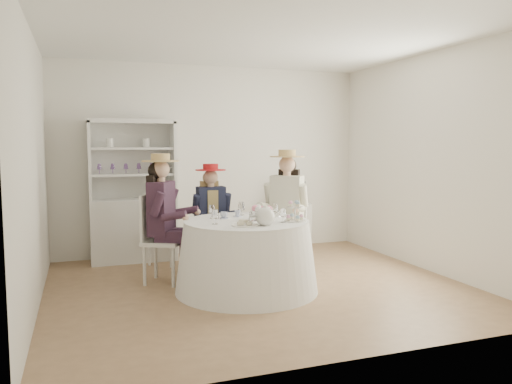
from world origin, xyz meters
name	(u,v)px	position (x,y,z in m)	size (l,w,h in m)	color
ground	(259,287)	(0.00, 0.00, 0.00)	(4.50, 4.50, 0.00)	#896544
ceiling	(259,38)	(0.00, 0.00, 2.70)	(4.50, 4.50, 0.00)	white
wall_back	(213,160)	(0.00, 2.00, 1.35)	(4.50, 4.50, 0.00)	white
wall_front	(355,177)	(0.00, -2.00, 1.35)	(4.50, 4.50, 0.00)	white
wall_left	(33,169)	(-2.25, 0.00, 1.35)	(4.50, 4.50, 0.00)	white
wall_right	(430,163)	(2.25, 0.00, 1.35)	(4.50, 4.50, 0.00)	white
tea_table	(247,256)	(-0.17, -0.08, 0.38)	(1.54, 1.54, 0.77)	white
hutch	(133,211)	(-1.17, 1.77, 0.68)	(1.15, 0.50, 1.91)	silver
side_table	(295,226)	(1.18, 1.70, 0.35)	(0.45, 0.45, 0.70)	silver
hatbox	(295,192)	(1.18, 1.70, 0.86)	(0.32, 0.32, 0.32)	black
guest_left	(164,211)	(-0.96, 0.53, 0.83)	(0.63, 0.58, 1.47)	silver
guest_mid	(211,210)	(-0.30, 0.91, 0.76)	(0.48, 0.50, 1.34)	silver
guest_right	(286,203)	(0.57, 0.58, 0.85)	(0.63, 0.65, 1.51)	silver
spare_chair	(163,226)	(-0.84, 1.37, 0.52)	(0.56, 0.56, 0.96)	silver
teacup_a	(224,216)	(-0.36, 0.12, 0.80)	(0.08, 0.08, 0.07)	white
teacup_b	(237,214)	(-0.18, 0.20, 0.80)	(0.07, 0.07, 0.06)	white
teacup_c	(268,215)	(0.09, -0.02, 0.80)	(0.08, 0.08, 0.07)	white
flower_bowl	(264,217)	(0.03, -0.08, 0.80)	(0.22, 0.22, 0.06)	white
flower_arrangement	(264,211)	(0.03, -0.08, 0.86)	(0.20, 0.20, 0.07)	pink
table_teapot	(265,217)	(-0.09, -0.45, 0.85)	(0.27, 0.20, 0.21)	white
sandwich_plate	(245,224)	(-0.30, -0.41, 0.78)	(0.27, 0.27, 0.06)	white
cupcake_stand	(295,214)	(0.29, -0.32, 0.85)	(0.23, 0.23, 0.21)	white
stemware_set	(246,213)	(-0.17, -0.08, 0.84)	(0.85, 0.88, 0.15)	white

